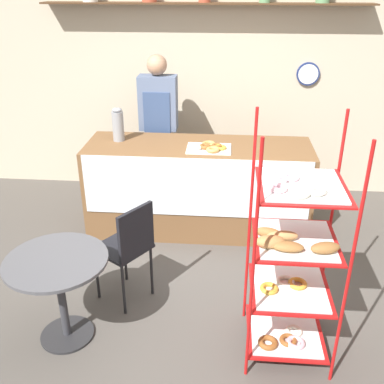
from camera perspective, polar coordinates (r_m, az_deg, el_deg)
The scene contains 9 objects.
ground_plane at distance 3.95m, azimuth -0.52°, elevation -13.31°, with size 14.00×14.00×0.00m, color #4C4742.
back_wall at distance 5.49m, azimuth 1.69°, elevation 14.03°, with size 10.00×0.30×2.70m.
display_counter at distance 4.73m, azimuth 0.79°, elevation 0.55°, with size 2.29×0.73×0.95m.
pastry_rack at distance 3.12m, azimuth 12.49°, elevation -8.58°, with size 0.60×0.61×1.73m.
person_worker at distance 5.11m, azimuth -4.23°, elevation 8.34°, with size 0.41×0.23×1.75m.
cafe_table at distance 3.42m, azimuth -16.55°, elevation -10.55°, with size 0.73×0.73×0.70m.
cafe_chair at distance 3.65m, azimuth -8.01°, elevation -6.48°, with size 0.53×0.53×0.90m.
coffee_carafe at distance 4.70m, azimuth -9.38°, elevation 8.44°, with size 0.12×0.12×0.35m.
donut_tray_counter at distance 4.43m, azimuth 2.20°, elevation 5.67°, with size 0.43×0.32×0.05m.
Camera 1 is at (0.29, -3.05, 2.50)m, focal length 42.00 mm.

